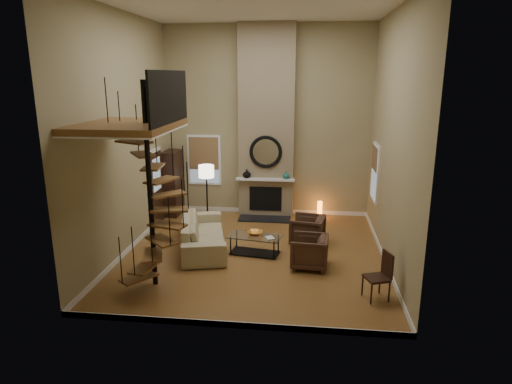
# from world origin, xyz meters

# --- Properties ---
(ground) EXTENTS (6.00, 6.50, 0.01)m
(ground) POSITION_xyz_m (0.00, 0.00, -0.01)
(ground) COLOR #A06C33
(ground) RESTS_ON ground
(back_wall) EXTENTS (6.00, 0.02, 5.50)m
(back_wall) POSITION_xyz_m (0.00, 3.25, 2.75)
(back_wall) COLOR tan
(back_wall) RESTS_ON ground
(front_wall) EXTENTS (6.00, 0.02, 5.50)m
(front_wall) POSITION_xyz_m (0.00, -3.25, 2.75)
(front_wall) COLOR tan
(front_wall) RESTS_ON ground
(left_wall) EXTENTS (0.02, 6.50, 5.50)m
(left_wall) POSITION_xyz_m (-3.00, 0.00, 2.75)
(left_wall) COLOR tan
(left_wall) RESTS_ON ground
(right_wall) EXTENTS (0.02, 6.50, 5.50)m
(right_wall) POSITION_xyz_m (3.00, 0.00, 2.75)
(right_wall) COLOR tan
(right_wall) RESTS_ON ground
(ceiling) EXTENTS (6.00, 6.50, 0.01)m
(ceiling) POSITION_xyz_m (0.00, 0.00, 5.50)
(ceiling) COLOR silver
(ceiling) RESTS_ON back_wall
(baseboard_back) EXTENTS (6.00, 0.02, 0.12)m
(baseboard_back) POSITION_xyz_m (0.00, 3.24, 0.06)
(baseboard_back) COLOR white
(baseboard_back) RESTS_ON ground
(baseboard_front) EXTENTS (6.00, 0.02, 0.12)m
(baseboard_front) POSITION_xyz_m (0.00, -3.24, 0.06)
(baseboard_front) COLOR white
(baseboard_front) RESTS_ON ground
(baseboard_left) EXTENTS (0.02, 6.50, 0.12)m
(baseboard_left) POSITION_xyz_m (-2.99, 0.00, 0.06)
(baseboard_left) COLOR white
(baseboard_left) RESTS_ON ground
(baseboard_right) EXTENTS (0.02, 6.50, 0.12)m
(baseboard_right) POSITION_xyz_m (2.99, 0.00, 0.06)
(baseboard_right) COLOR white
(baseboard_right) RESTS_ON ground
(chimney_breast) EXTENTS (1.60, 0.38, 5.50)m
(chimney_breast) POSITION_xyz_m (0.00, 3.06, 2.75)
(chimney_breast) COLOR #877457
(chimney_breast) RESTS_ON ground
(hearth) EXTENTS (1.50, 0.60, 0.04)m
(hearth) POSITION_xyz_m (0.00, 2.57, 0.02)
(hearth) COLOR black
(hearth) RESTS_ON ground
(firebox) EXTENTS (0.95, 0.02, 0.72)m
(firebox) POSITION_xyz_m (0.00, 2.86, 0.55)
(firebox) COLOR black
(firebox) RESTS_ON chimney_breast
(mantel) EXTENTS (1.70, 0.18, 0.06)m
(mantel) POSITION_xyz_m (0.00, 2.78, 1.15)
(mantel) COLOR white
(mantel) RESTS_ON chimney_breast
(mirror_frame) EXTENTS (0.94, 0.10, 0.94)m
(mirror_frame) POSITION_xyz_m (0.00, 2.84, 1.95)
(mirror_frame) COLOR black
(mirror_frame) RESTS_ON chimney_breast
(mirror_disc) EXTENTS (0.80, 0.01, 0.80)m
(mirror_disc) POSITION_xyz_m (0.00, 2.85, 1.95)
(mirror_disc) COLOR white
(mirror_disc) RESTS_ON chimney_breast
(vase_left) EXTENTS (0.24, 0.24, 0.25)m
(vase_left) POSITION_xyz_m (-0.55, 2.82, 1.30)
(vase_left) COLOR black
(vase_left) RESTS_ON mantel
(vase_right) EXTENTS (0.20, 0.20, 0.21)m
(vase_right) POSITION_xyz_m (0.60, 2.82, 1.28)
(vase_right) COLOR #1B6159
(vase_right) RESTS_ON mantel
(window_back) EXTENTS (1.02, 0.06, 1.52)m
(window_back) POSITION_xyz_m (-1.90, 3.22, 1.62)
(window_back) COLOR white
(window_back) RESTS_ON back_wall
(window_right) EXTENTS (0.06, 1.02, 1.52)m
(window_right) POSITION_xyz_m (2.97, 2.00, 1.63)
(window_right) COLOR white
(window_right) RESTS_ON right_wall
(entry_door) EXTENTS (0.10, 1.05, 2.16)m
(entry_door) POSITION_xyz_m (-2.95, 1.80, 1.05)
(entry_door) COLOR white
(entry_door) RESTS_ON ground
(loft) EXTENTS (1.70, 2.20, 1.09)m
(loft) POSITION_xyz_m (-2.04, -1.80, 3.24)
(loft) COLOR brown
(loft) RESTS_ON left_wall
(spiral_stair) EXTENTS (1.47, 1.47, 4.06)m
(spiral_stair) POSITION_xyz_m (-1.78, -1.79, 1.78)
(spiral_stair) COLOR black
(spiral_stair) RESTS_ON ground
(hutch) EXTENTS (0.41, 0.88, 1.96)m
(hutch) POSITION_xyz_m (-2.78, 2.81, 0.95)
(hutch) COLOR black
(hutch) RESTS_ON ground
(sofa) EXTENTS (1.58, 2.72, 0.75)m
(sofa) POSITION_xyz_m (-1.28, 0.20, 0.40)
(sofa) COLOR tan
(sofa) RESTS_ON ground
(armchair_near) EXTENTS (0.94, 0.92, 0.74)m
(armchair_near) POSITION_xyz_m (1.32, 0.75, 0.35)
(armchair_near) COLOR #482E21
(armchair_near) RESTS_ON ground
(armchair_far) EXTENTS (0.85, 0.83, 0.72)m
(armchair_far) POSITION_xyz_m (1.36, -0.62, 0.35)
(armchair_far) COLOR #482E21
(armchair_far) RESTS_ON ground
(coffee_table) EXTENTS (1.32, 0.81, 0.46)m
(coffee_table) POSITION_xyz_m (0.01, -0.01, 0.28)
(coffee_table) COLOR silver
(coffee_table) RESTS_ON ground
(bowl) EXTENTS (0.36, 0.36, 0.09)m
(bowl) POSITION_xyz_m (0.01, 0.04, 0.50)
(bowl) COLOR orange
(bowl) RESTS_ON coffee_table
(book) EXTENTS (0.27, 0.30, 0.02)m
(book) POSITION_xyz_m (0.36, -0.16, 0.46)
(book) COLOR gray
(book) RESTS_ON coffee_table
(floor_lamp) EXTENTS (0.42, 0.42, 1.73)m
(floor_lamp) POSITION_xyz_m (-1.53, 1.88, 1.41)
(floor_lamp) COLOR black
(floor_lamp) RESTS_ON ground
(accent_lamp) EXTENTS (0.14, 0.14, 0.50)m
(accent_lamp) POSITION_xyz_m (1.60, 2.92, 0.25)
(accent_lamp) COLOR orange
(accent_lamp) RESTS_ON ground
(side_chair) EXTENTS (0.53, 0.51, 0.92)m
(side_chair) POSITION_xyz_m (2.61, -1.94, 0.53)
(side_chair) COLOR black
(side_chair) RESTS_ON ground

